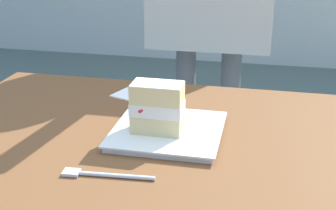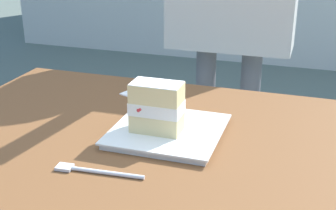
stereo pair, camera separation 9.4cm
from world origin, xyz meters
name	(u,v)px [view 1 (the left image)]	position (x,y,z in m)	size (l,w,h in m)	color
patio_table	(216,210)	(0.00, 0.00, 0.65)	(1.32, 0.86, 0.76)	brown
dessert_plate	(168,131)	(-0.12, 0.10, 0.76)	(0.23, 0.23, 0.02)	white
cake_slice	(157,107)	(-0.14, 0.08, 0.83)	(0.11, 0.07, 0.11)	#EAD18C
dessert_fork	(102,175)	(-0.20, -0.10, 0.76)	(0.17, 0.03, 0.01)	silver
paper_napkin	(139,95)	(-0.24, 0.31, 0.76)	(0.15, 0.13, 0.00)	white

